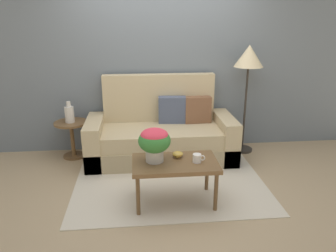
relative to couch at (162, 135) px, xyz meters
name	(u,v)px	position (x,y,z in m)	size (l,w,h in m)	color
ground_plane	(170,183)	(0.03, -0.78, -0.33)	(14.00, 14.00, 0.00)	tan
wall_back	(161,56)	(0.03, 0.46, 1.03)	(6.40, 0.12, 2.73)	slate
area_rug	(170,182)	(0.03, -0.75, -0.33)	(2.25, 1.72, 0.01)	beige
couch	(162,135)	(0.00, 0.00, 0.00)	(2.01, 0.86, 1.14)	tan
coffee_table	(175,166)	(0.04, -1.20, 0.09)	(0.89, 0.53, 0.48)	brown
side_table	(72,133)	(-1.25, 0.14, 0.03)	(0.46, 0.46, 0.52)	brown
floor_lamp	(249,62)	(1.22, 0.13, 0.97)	(0.40, 0.40, 1.54)	#2D2823
potted_plant	(154,141)	(-0.17, -1.17, 0.37)	(0.33, 0.33, 0.36)	#B7B2A8
coffee_mug	(197,158)	(0.27, -1.24, 0.19)	(0.13, 0.09, 0.09)	white
snack_bowl	(178,154)	(0.09, -1.09, 0.18)	(0.12, 0.12, 0.06)	gold
table_vase	(69,114)	(-1.25, 0.12, 0.31)	(0.13, 0.13, 0.30)	silver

